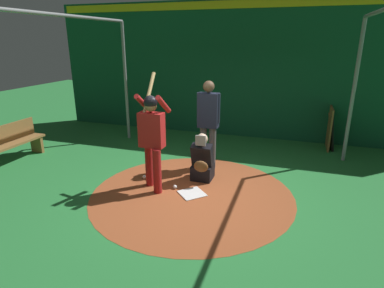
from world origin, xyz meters
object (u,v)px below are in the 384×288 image
(bat_rack, at_px, (330,127))
(baseball_2, at_px, (154,171))
(umpire, at_px, (208,120))
(baseball_0, at_px, (144,177))
(batter, at_px, (152,134))
(bench, at_px, (4,145))
(home_plate, at_px, (192,193))
(baseball_1, at_px, (175,187))
(catcher, at_px, (202,162))

(bat_rack, distance_m, baseball_2, 4.73)
(umpire, relative_size, baseball_0, 25.25)
(batter, xyz_separation_m, bench, (-0.08, -3.63, -0.61))
(baseball_2, bearing_deg, home_plate, 57.84)
(baseball_0, bearing_deg, umpire, 133.42)
(baseball_1, bearing_deg, catcher, 147.66)
(batter, xyz_separation_m, catcher, (-0.66, 0.74, -0.69))
(umpire, bearing_deg, catcher, 6.25)
(catcher, xyz_separation_m, bench, (0.58, -4.37, 0.08))
(umpire, height_order, bench, umpire)
(umpire, xyz_separation_m, baseball_1, (1.21, -0.29, -1.02))
(home_plate, bearing_deg, bench, -91.03)
(home_plate, relative_size, umpire, 0.22)
(umpire, bearing_deg, baseball_2, -57.57)
(batter, bearing_deg, umpire, 152.66)
(bench, distance_m, baseball_1, 4.03)
(umpire, distance_m, baseball_0, 1.75)
(catcher, relative_size, bench, 0.49)
(catcher, relative_size, baseball_2, 12.92)
(umpire, xyz_separation_m, bat_rack, (-2.45, 2.58, -0.57))
(catcher, bearing_deg, home_plate, 0.54)
(home_plate, distance_m, bat_rack, 4.53)
(bench, height_order, baseball_2, bench)
(batter, distance_m, baseball_1, 1.09)
(bat_rack, bearing_deg, baseball_1, -38.12)
(bat_rack, height_order, bench, bat_rack)
(home_plate, xyz_separation_m, bench, (-0.08, -4.38, 0.44))
(bat_rack, bearing_deg, home_plate, -33.75)
(baseball_0, bearing_deg, batter, 48.22)
(baseball_0, distance_m, baseball_2, 0.35)
(catcher, distance_m, bench, 4.41)
(home_plate, height_order, baseball_0, baseball_0)
(home_plate, height_order, umpire, umpire)
(home_plate, distance_m, catcher, 0.75)
(bench, bearing_deg, baseball_2, 100.12)
(home_plate, xyz_separation_m, baseball_2, (-0.67, -1.06, 0.03))
(baseball_1, bearing_deg, bench, -89.83)
(catcher, height_order, bench, catcher)
(batter, height_order, baseball_0, batter)
(baseball_1, bearing_deg, bat_rack, 141.88)
(baseball_0, bearing_deg, baseball_2, 172.80)
(home_plate, distance_m, baseball_2, 1.26)
(home_plate, relative_size, bat_rack, 0.36)
(baseball_1, bearing_deg, baseball_2, -129.61)
(home_plate, bearing_deg, bat_rack, 146.25)
(batter, bearing_deg, bat_rack, 139.05)
(home_plate, bearing_deg, batter, -89.86)
(bat_rack, relative_size, baseball_0, 15.95)
(catcher, distance_m, baseball_1, 0.75)
(catcher, bearing_deg, baseball_1, -32.34)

